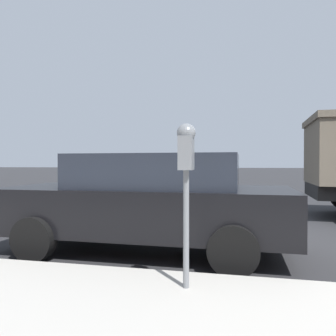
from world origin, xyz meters
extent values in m
plane|color=#2B2B2D|center=(0.00, 0.00, 0.00)|extent=(220.00, 220.00, 0.00)
cylinder|color=gray|center=(-2.68, 0.89, 0.73)|extent=(0.06, 0.06, 1.19)
cube|color=gray|center=(-2.68, 0.89, 1.50)|extent=(0.20, 0.14, 0.34)
sphere|color=gray|center=(-2.68, 0.89, 1.70)|extent=(0.19, 0.19, 0.19)
cube|color=gold|center=(-2.58, 0.89, 1.45)|extent=(0.01, 0.11, 0.12)
cube|color=black|center=(-2.58, 0.89, 1.57)|extent=(0.01, 0.10, 0.08)
cube|color=black|center=(-0.93, 1.81, 0.67)|extent=(1.84, 4.51, 0.69)
cube|color=#232833|center=(-0.93, 1.63, 1.27)|extent=(1.60, 2.53, 0.52)
cylinder|color=black|center=(-1.80, 3.21, 0.32)|extent=(0.23, 0.64, 0.64)
cylinder|color=black|center=(-0.03, 3.19, 0.32)|extent=(0.23, 0.64, 0.64)
cylinder|color=black|center=(-1.84, 0.43, 0.32)|extent=(0.23, 0.64, 0.64)
cylinder|color=black|center=(-0.06, 0.41, 0.32)|extent=(0.23, 0.64, 0.64)
camera|label=1|loc=(-5.93, 0.37, 1.39)|focal=35.00mm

